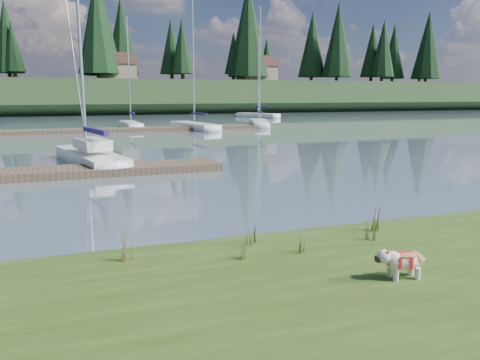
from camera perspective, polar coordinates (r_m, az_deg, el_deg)
name	(u,v)px	position (r m, az deg, el deg)	size (l,w,h in m)	color
ground	(93,132)	(39.94, -17.51, 5.56)	(200.00, 200.00, 0.00)	gray
ridge	(79,97)	(82.81, -19.02, 9.51)	(200.00, 20.00, 5.00)	#203419
bulldog	(403,259)	(7.52, 19.26, -9.13)	(0.79, 0.39, 0.47)	silver
sailboat_main	(87,154)	(22.24, -18.17, 3.07)	(3.16, 7.81, 11.16)	white
dock_near	(7,175)	(19.16, -26.57, 0.53)	(16.00, 2.00, 0.30)	#4C3D2C
dock_far	(118,130)	(40.07, -14.66, 5.93)	(26.00, 2.20, 0.30)	#4C3D2C
sailboat_bg_2	(130,124)	(44.39, -13.27, 6.64)	(1.56, 6.53, 9.90)	white
sailboat_bg_3	(191,125)	(42.23, -5.99, 6.66)	(3.10, 8.25, 11.88)	white
sailboat_bg_4	(259,122)	(46.13, 2.32, 7.03)	(3.74, 7.66, 11.20)	white
sailboat_bg_5	(254,115)	(62.81, 1.78, 7.94)	(4.49, 7.21, 10.54)	white
weed_0	(246,246)	(7.92, 0.75, -8.10)	(0.17, 0.14, 0.52)	#475B23
weed_1	(251,234)	(8.69, 1.38, -6.61)	(0.17, 0.14, 0.44)	#475B23
weed_2	(371,228)	(9.24, 15.64, -5.64)	(0.17, 0.14, 0.56)	#475B23
weed_3	(128,244)	(8.06, -13.50, -7.61)	(0.17, 0.14, 0.66)	#475B23
weed_4	(300,241)	(8.29, 7.34, -7.40)	(0.17, 0.14, 0.49)	#475B23
weed_5	(376,219)	(9.88, 16.27, -4.56)	(0.17, 0.14, 0.59)	#475B23
mud_lip	(176,259)	(8.89, -7.82, -9.48)	(60.00, 0.50, 0.14)	#33281C
conifer_3	(6,36)	(82.66, -26.60, 15.41)	(4.84, 4.84, 12.25)	#382619
conifer_4	(97,26)	(76.59, -17.05, 17.54)	(6.16, 6.16, 15.10)	#382619
conifer_5	(171,47)	(81.88, -8.39, 15.79)	(3.96, 3.96, 10.35)	#382619
conifer_6	(248,29)	(83.98, 1.01, 17.93)	(7.04, 7.04, 17.00)	#382619
conifer_7	(312,44)	(92.30, 8.78, 16.01)	(5.28, 5.28, 13.20)	#382619
conifer_8	(383,49)	(95.82, 17.05, 15.07)	(4.62, 4.62, 11.77)	#382619
conifer_9	(428,45)	(106.39, 21.90, 15.02)	(5.94, 5.94, 14.62)	#382619
house_1	(116,68)	(81.26, -14.86, 13.11)	(6.30, 5.30, 4.65)	gray
house_2	(257,69)	(85.03, 2.04, 13.31)	(6.30, 5.30, 4.65)	gray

